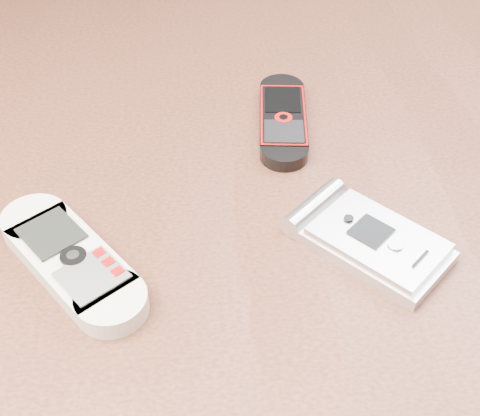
% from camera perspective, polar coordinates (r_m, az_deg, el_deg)
% --- Properties ---
extents(table, '(1.20, 0.80, 0.75)m').
position_cam_1_polar(table, '(0.57, -0.51, -8.61)').
color(table, black).
rests_on(table, ground).
extents(nokia_white, '(0.12, 0.14, 0.02)m').
position_cam_1_polar(nokia_white, '(0.46, -14.23, -4.30)').
color(nokia_white, silver).
rests_on(nokia_white, table).
extents(nokia_black_red, '(0.06, 0.13, 0.01)m').
position_cam_1_polar(nokia_black_red, '(0.57, 3.68, 7.61)').
color(nokia_black_red, black).
rests_on(nokia_black_red, table).
extents(motorola_razr, '(0.12, 0.12, 0.02)m').
position_cam_1_polar(motorola_razr, '(0.47, 11.33, -2.76)').
color(motorola_razr, silver).
rests_on(motorola_razr, table).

